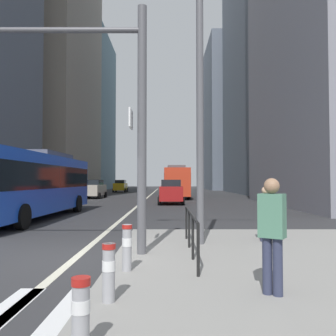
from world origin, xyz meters
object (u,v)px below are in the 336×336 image
at_px(bollard_front, 80,311).
at_px(traffic_signal_gantry, 51,88).
at_px(city_bus_blue_oncoming, 31,182).
at_px(bollard_left, 108,269).
at_px(car_oncoming_far, 120,186).
at_px(car_oncoming_mid, 93,189).
at_px(city_bus_red_distant, 173,181).
at_px(street_lamp_post, 199,59).
at_px(car_receding_far, 170,192).
at_px(pedestrian_far, 264,211).
at_px(city_bus_red_receding, 175,181).
at_px(bollard_right, 126,245).
at_px(pedestrian_waiting, 271,229).
at_px(car_receding_near, 168,187).

bearing_deg(bollard_front, traffic_signal_gantry, 111.77).
relative_size(city_bus_blue_oncoming, bollard_left, 14.06).
bearing_deg(car_oncoming_far, traffic_signal_gantry, -84.29).
relative_size(car_oncoming_far, traffic_signal_gantry, 0.64).
bearing_deg(car_oncoming_mid, city_bus_blue_oncoming, -86.75).
distance_m(city_bus_red_distant, street_lamp_post, 47.90).
bearing_deg(car_receding_far, street_lamp_post, -87.96).
bearing_deg(bollard_left, city_bus_red_distant, 88.06).
bearing_deg(bollard_front, pedestrian_far, 60.57).
relative_size(car_oncoming_far, street_lamp_post, 0.52).
distance_m(car_oncoming_mid, bollard_left, 32.82).
relative_size(city_bus_blue_oncoming, city_bus_red_receding, 1.06).
bearing_deg(bollard_front, city_bus_blue_oncoming, 112.87).
bearing_deg(car_oncoming_mid, car_receding_far, -48.27).
xyz_separation_m(city_bus_red_distant, bollard_right, (-1.71, -50.65, -1.19)).
xyz_separation_m(car_oncoming_far, traffic_signal_gantry, (4.80, -48.04, 3.14)).
xyz_separation_m(bollard_front, pedestrian_waiting, (2.49, 1.81, 0.57)).
height_order(car_oncoming_far, bollard_front, car_oncoming_far).
bearing_deg(car_oncoming_far, car_receding_near, -45.59).
bearing_deg(traffic_signal_gantry, city_bus_blue_oncoming, 113.46).
distance_m(city_bus_red_distant, traffic_signal_gantry, 49.27).
distance_m(car_receding_near, pedestrian_far, 38.45).
bearing_deg(bollard_left, city_bus_blue_oncoming, 115.46).
xyz_separation_m(car_receding_far, bollard_left, (-1.09, -23.05, -0.37)).
bearing_deg(car_oncoming_far, car_oncoming_mid, -90.59).
xyz_separation_m(city_bus_red_receding, pedestrian_far, (1.97, -28.28, -0.83)).
height_order(city_bus_red_distant, bollard_right, city_bus_red_distant).
height_order(city_bus_blue_oncoming, pedestrian_far, city_bus_blue_oncoming).
relative_size(bollard_left, bollard_right, 0.94).
relative_size(city_bus_red_receding, car_receding_near, 2.45).
relative_size(car_oncoming_mid, street_lamp_post, 0.54).
bearing_deg(street_lamp_post, pedestrian_waiting, -80.65).
xyz_separation_m(bollard_front, bollard_right, (0.09, 3.25, 0.07)).
bearing_deg(city_bus_red_receding, pedestrian_far, -86.01).
height_order(city_bus_blue_oncoming, bollard_right, city_bus_blue_oncoming).
bearing_deg(pedestrian_far, car_oncoming_mid, 111.43).
height_order(car_oncoming_mid, car_receding_far, same).
distance_m(car_oncoming_far, pedestrian_waiting, 51.87).
xyz_separation_m(traffic_signal_gantry, pedestrian_far, (5.61, 1.72, -3.12)).
xyz_separation_m(street_lamp_post, bollard_left, (-1.75, -4.62, -4.67)).
relative_size(city_bus_blue_oncoming, bollard_front, 15.49).
bearing_deg(car_receding_near, bollard_front, -91.37).
xyz_separation_m(city_bus_blue_oncoming, pedestrian_far, (9.48, -7.21, -0.83)).
bearing_deg(bollard_left, car_oncoming_far, 97.49).
bearing_deg(bollard_right, city_bus_blue_oncoming, 119.30).
relative_size(street_lamp_post, pedestrian_waiting, 4.49).
bearing_deg(pedestrian_waiting, car_receding_far, 93.44).
relative_size(bollard_front, pedestrian_far, 0.49).
xyz_separation_m(car_oncoming_mid, bollard_right, (7.02, -30.32, -0.34)).
bearing_deg(city_bus_red_distant, bollard_left, -91.94).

